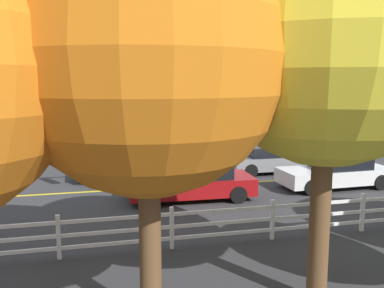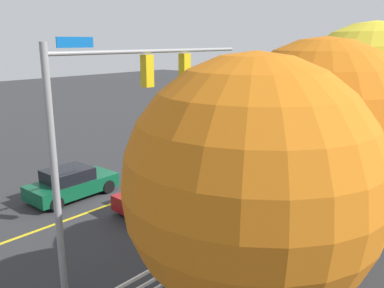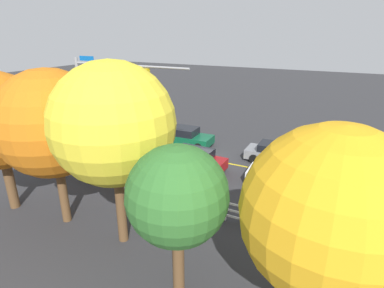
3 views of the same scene
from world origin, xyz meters
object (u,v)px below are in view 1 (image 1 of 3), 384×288
tree_2 (147,57)px  car_2 (336,172)px  car_0 (273,159)px  car_3 (121,164)px  car_1 (192,181)px  tree_5 (328,38)px

tree_2 → car_2: bearing=-137.4°
car_2 → tree_2: 12.86m
car_2 → car_0: bearing=-69.5°
car_2 → car_3: size_ratio=1.15×
car_1 → car_3: 4.65m
car_1 → car_3: size_ratio=1.15×
car_3 → tree_5: tree_5 is taller
car_0 → tree_2: 14.44m
car_2 → car_3: car_3 is taller
car_3 → tree_5: 13.09m
tree_2 → tree_5: tree_5 is taller
car_3 → tree_2: (0.27, 11.92, 4.15)m
car_3 → tree_2: tree_2 is taller
car_0 → tree_2: (7.60, 11.55, 4.17)m
tree_2 → car_3: bearing=-91.3°
tree_5 → car_3: bearing=-75.4°
car_1 → car_3: car_3 is taller
car_2 → tree_5: bearing=54.0°
car_1 → car_3: (2.40, -3.98, -0.00)m
car_1 → car_3: bearing=-57.3°
car_0 → tree_2: bearing=-123.4°
tree_2 → car_1: bearing=-108.6°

